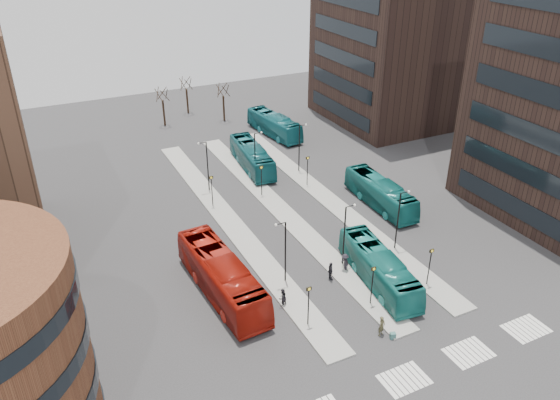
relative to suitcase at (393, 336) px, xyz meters
name	(u,v)px	position (x,y,z in m)	size (l,w,h in m)	color
island_left	(229,222)	(-4.78, 22.21, -0.19)	(2.50, 45.00, 0.15)	gray
island_mid	(280,210)	(1.22, 22.21, -0.19)	(2.50, 45.00, 0.15)	gray
island_right	(327,198)	(7.22, 22.21, -0.19)	(2.50, 45.00, 0.15)	gray
suitcase	(393,336)	(0.00, 0.00, 0.00)	(0.43, 0.34, 0.54)	navy
red_bus	(222,276)	(-9.81, 11.13, 1.57)	(3.09, 13.21, 3.68)	#9D160C
teal_bus_a	(379,268)	(3.17, 6.49, 1.29)	(2.62, 11.19, 3.12)	#16716C
teal_bus_b	(252,157)	(2.94, 33.80, 1.32)	(2.67, 11.39, 3.17)	#135960
teal_bus_c	(380,193)	(11.71, 18.27, 1.29)	(2.61, 11.16, 3.11)	#146664
teal_bus_d	(274,125)	(10.56, 43.11, 1.31)	(2.66, 11.36, 3.16)	#16666F
traveller	(382,326)	(-0.57, 0.75, 0.61)	(0.64, 0.42, 1.75)	#444028
commuter_a	(282,298)	(-5.89, 7.36, 0.56)	(0.80, 0.62, 1.65)	black
commuter_b	(331,271)	(-0.37, 8.77, 0.61)	(1.03, 0.43, 1.76)	black
commuter_c	(345,263)	(1.46, 9.31, 0.63)	(1.16, 0.66, 1.79)	black
crosswalk_stripes	(435,367)	(0.97, -3.79, -0.26)	(22.35, 2.40, 0.01)	silver
tower_far	(402,20)	(31.20, 42.21, 14.73)	(20.12, 20.00, 30.00)	black
sign_poles	(308,221)	(0.82, 15.21, 2.14)	(12.45, 22.12, 3.65)	black
lamp_posts	(294,187)	(1.85, 20.21, 3.31)	(14.04, 20.24, 6.12)	black
bare_trees	(191,103)	(1.88, 54.88, 2.46)	(10.97, 8.14, 5.90)	black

